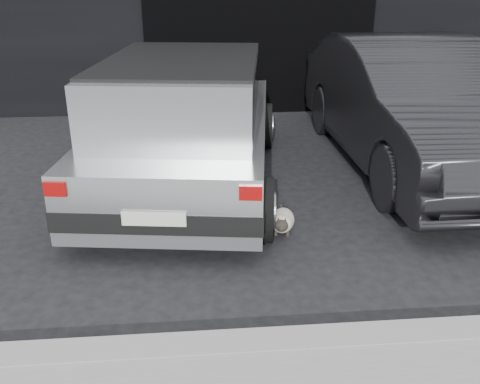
{
  "coord_description": "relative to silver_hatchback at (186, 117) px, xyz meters",
  "views": [
    {
      "loc": [
        -0.2,
        -5.55,
        2.47
      ],
      "look_at": [
        0.2,
        -1.12,
        0.59
      ],
      "focal_mm": 40.0,
      "sensor_mm": 36.0,
      "label": 1
    }
  ],
  "objects": [
    {
      "name": "ground",
      "position": [
        0.29,
        -0.56,
        -0.85
      ],
      "size": [
        80.0,
        80.0,
        0.0
      ],
      "primitive_type": "plane",
      "color": "black",
      "rests_on": "ground"
    },
    {
      "name": "garage_opening",
      "position": [
        1.29,
        3.43,
        0.45
      ],
      "size": [
        4.0,
        0.1,
        2.6
      ],
      "primitive_type": "cube",
      "color": "black",
      "rests_on": "ground"
    },
    {
      "name": "curb",
      "position": [
        1.29,
        -3.16,
        -0.79
      ],
      "size": [
        18.0,
        0.25,
        0.12
      ],
      "primitive_type": "cube",
      "color": "gray",
      "rests_on": "ground"
    },
    {
      "name": "silver_hatchback",
      "position": [
        0.0,
        0.0,
        0.0
      ],
      "size": [
        2.53,
        4.42,
        1.55
      ],
      "rotation": [
        0.0,
        0.0,
        -0.14
      ],
      "color": "#ACAEB1",
      "rests_on": "ground"
    },
    {
      "name": "second_car",
      "position": [
        2.92,
        0.49,
        -0.02
      ],
      "size": [
        1.8,
        5.0,
        1.64
      ],
      "primitive_type": "imported",
      "rotation": [
        0.0,
        0.0,
        0.01
      ],
      "color": "black",
      "rests_on": "ground"
    },
    {
      "name": "cat_siamese",
      "position": [
        0.95,
        -1.34,
        -0.74
      ],
      "size": [
        0.33,
        0.69,
        0.24
      ],
      "rotation": [
        0.0,
        0.0,
        2.93
      ],
      "color": "beige",
      "rests_on": "ground"
    },
    {
      "name": "cat_white",
      "position": [
        -0.44,
        -1.43,
        -0.66
      ],
      "size": [
        0.8,
        0.3,
        0.37
      ],
      "rotation": [
        0.0,
        0.0,
        -1.52
      ],
      "color": "silver",
      "rests_on": "ground"
    }
  ]
}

